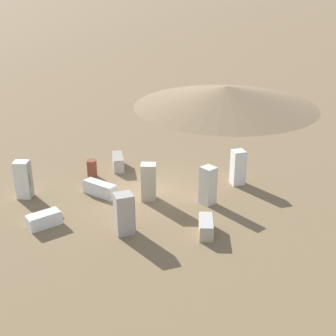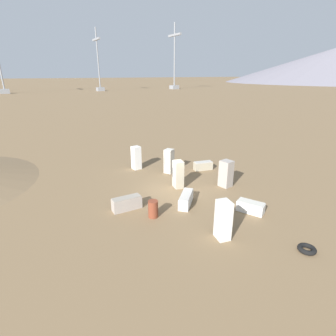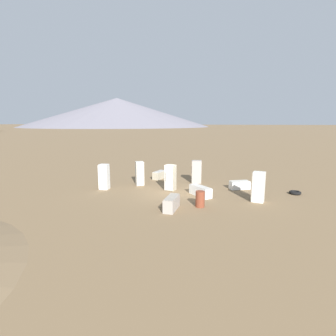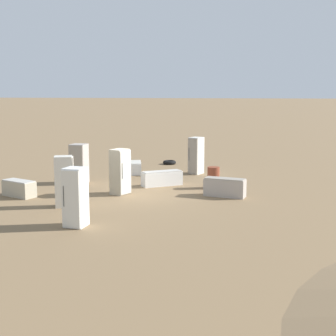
{
  "view_description": "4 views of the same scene",
  "coord_description": "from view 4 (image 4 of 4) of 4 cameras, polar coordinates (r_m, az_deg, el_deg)",
  "views": [
    {
      "loc": [
        2.99,
        20.77,
        10.51
      ],
      "look_at": [
        -1.09,
        0.8,
        1.69
      ],
      "focal_mm": 50.0,
      "sensor_mm": 36.0,
      "label": 1
    },
    {
      "loc": [
        13.41,
        -8.51,
        7.28
      ],
      "look_at": [
        -0.53,
        -0.03,
        1.39
      ],
      "focal_mm": 28.0,
      "sensor_mm": 36.0,
      "label": 2
    },
    {
      "loc": [
        4.1,
        -17.52,
        4.91
      ],
      "look_at": [
        0.01,
        -0.93,
        1.91
      ],
      "focal_mm": 28.0,
      "sensor_mm": 36.0,
      "label": 3
    },
    {
      "loc": [
        -17.32,
        -7.97,
        4.09
      ],
      "look_at": [
        0.71,
        -1.22,
        1.06
      ],
      "focal_mm": 50.0,
      "sensor_mm": 36.0,
      "label": 4
    }
  ],
  "objects": [
    {
      "name": "ground_plane",
      "position": [
        19.5,
        -4.11,
        -3.19
      ],
      "size": [
        1000.0,
        1000.0,
        0.0
      ],
      "primitive_type": "plane",
      "color": "brown"
    },
    {
      "name": "discarded_fridge_0",
      "position": [
        24.35,
        3.43,
        1.52
      ],
      "size": [
        0.85,
        0.72,
        1.91
      ],
      "rotation": [
        0.0,
        0.0,
        1.34
      ],
      "color": "silver",
      "rests_on": "ground_plane"
    },
    {
      "name": "discarded_fridge_1",
      "position": [
        19.08,
        6.93,
        -2.36
      ],
      "size": [
        0.63,
        1.67,
        0.75
      ],
      "rotation": [
        0.0,
        0.0,
        3.1
      ],
      "color": "#A89E93",
      "rests_on": "ground_plane"
    },
    {
      "name": "discarded_fridge_2",
      "position": [
        24.56,
        -4.08,
        0.05
      ],
      "size": [
        1.6,
        1.21,
        0.61
      ],
      "rotation": [
        0.0,
        0.0,
        5.15
      ],
      "color": "white",
      "rests_on": "ground_plane"
    },
    {
      "name": "discarded_fridge_3",
      "position": [
        21.2,
        -0.74,
        -1.27
      ],
      "size": [
        1.69,
        1.71,
        0.67
      ],
      "rotation": [
        0.0,
        0.0,
        3.91
      ],
      "color": "white",
      "rests_on": "ground_plane"
    },
    {
      "name": "discarded_fridge_4",
      "position": [
        19.89,
        -17.7,
        -2.38
      ],
      "size": [
        0.92,
        1.57,
        0.67
      ],
      "rotation": [
        0.0,
        0.0,
        6.04
      ],
      "color": "#B2A88E",
      "rests_on": "ground_plane"
    },
    {
      "name": "discarded_fridge_5",
      "position": [
        19.4,
        -5.85,
        -0.46
      ],
      "size": [
        0.81,
        0.74,
        1.87
      ],
      "rotation": [
        0.0,
        0.0,
        2.92
      ],
      "color": "#B2A88E",
      "rests_on": "ground_plane"
    },
    {
      "name": "discarded_fridge_6",
      "position": [
        14.85,
        -11.24,
        -3.53
      ],
      "size": [
        0.72,
        0.66,
        1.86
      ],
      "rotation": [
        0.0,
        0.0,
        1.65
      ],
      "color": "white",
      "rests_on": "ground_plane"
    },
    {
      "name": "discarded_fridge_7",
      "position": [
        22.09,
        -10.8,
        0.52
      ],
      "size": [
        0.88,
        0.8,
        1.83
      ],
      "rotation": [
        0.0,
        0.0,
        1.72
      ],
      "color": "#A89E93",
      "rests_on": "ground_plane"
    },
    {
      "name": "discarded_fridge_8",
      "position": [
        17.55,
        -12.51,
        -1.62
      ],
      "size": [
        0.85,
        0.88,
        1.88
      ],
      "rotation": [
        0.0,
        0.0,
        3.67
      ],
      "color": "beige",
      "rests_on": "ground_plane"
    },
    {
      "name": "scrap_tire",
      "position": [
        27.76,
        0.18,
        0.69
      ],
      "size": [
        0.78,
        0.78,
        0.21
      ],
      "color": "black",
      "rests_on": "ground_plane"
    },
    {
      "name": "rusty_barrel",
      "position": [
        20.71,
        5.55,
        -1.17
      ],
      "size": [
        0.53,
        0.53,
        0.94
      ],
      "color": "brown",
      "rests_on": "ground_plane"
    }
  ]
}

